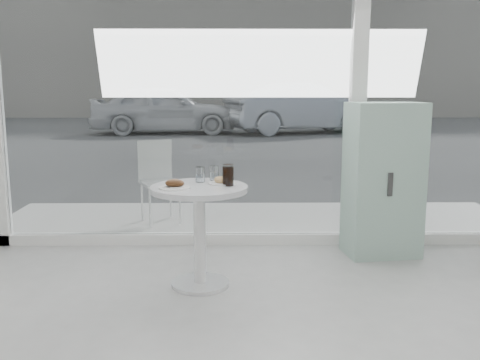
{
  "coord_description": "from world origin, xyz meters",
  "views": [
    {
      "loc": [
        -0.24,
        -1.97,
        1.49
      ],
      "look_at": [
        -0.2,
        1.7,
        0.85
      ],
      "focal_mm": 40.0,
      "sensor_mm": 36.0,
      "label": 1
    }
  ],
  "objects_px": {
    "mint_cabinet": "(383,180)",
    "water_tumbler_b": "(214,174)",
    "plate_donut": "(222,181)",
    "plate_fritter": "(175,185)",
    "water_tumbler_a": "(200,175)",
    "car_white": "(164,109)",
    "car_silver": "(302,108)",
    "main_table": "(199,215)",
    "cola_glass": "(228,175)",
    "patio_chair": "(158,176)"
  },
  "relations": [
    {
      "from": "main_table",
      "to": "water_tumbler_b",
      "type": "xyz_separation_m",
      "value": [
        0.1,
        0.24,
        0.27
      ]
    },
    {
      "from": "water_tumbler_a",
      "to": "car_silver",
      "type": "bearing_deg",
      "value": 79.63
    },
    {
      "from": "mint_cabinet",
      "to": "plate_donut",
      "type": "xyz_separation_m",
      "value": [
        -1.41,
        -0.68,
        0.11
      ]
    },
    {
      "from": "car_silver",
      "to": "plate_donut",
      "type": "relative_size",
      "value": 23.56
    },
    {
      "from": "car_white",
      "to": "water_tumbler_a",
      "type": "xyz_separation_m",
      "value": [
        1.98,
        -13.17,
        0.04
      ]
    },
    {
      "from": "water_tumbler_a",
      "to": "car_white",
      "type": "bearing_deg",
      "value": 98.53
    },
    {
      "from": "car_silver",
      "to": "mint_cabinet",
      "type": "bearing_deg",
      "value": 157.08
    },
    {
      "from": "main_table",
      "to": "car_white",
      "type": "distance_m",
      "value": 13.49
    },
    {
      "from": "water_tumbler_a",
      "to": "water_tumbler_b",
      "type": "height_order",
      "value": "water_tumbler_a"
    },
    {
      "from": "car_silver",
      "to": "plate_donut",
      "type": "bearing_deg",
      "value": 151.28
    },
    {
      "from": "mint_cabinet",
      "to": "plate_donut",
      "type": "relative_size",
      "value": 6.6
    },
    {
      "from": "car_silver",
      "to": "plate_fritter",
      "type": "xyz_separation_m",
      "value": [
        -2.58,
        -13.46,
        -0.0
      ]
    },
    {
      "from": "patio_chair",
      "to": "car_white",
      "type": "distance_m",
      "value": 11.64
    },
    {
      "from": "plate_fritter",
      "to": "water_tumbler_a",
      "type": "xyz_separation_m",
      "value": [
        0.16,
        0.26,
        0.03
      ]
    },
    {
      "from": "mint_cabinet",
      "to": "water_tumbler_b",
      "type": "relative_size",
      "value": 11.8
    },
    {
      "from": "plate_fritter",
      "to": "water_tumbler_b",
      "type": "distance_m",
      "value": 0.43
    },
    {
      "from": "patio_chair",
      "to": "car_white",
      "type": "height_order",
      "value": "car_white"
    },
    {
      "from": "car_white",
      "to": "car_silver",
      "type": "relative_size",
      "value": 0.95
    },
    {
      "from": "plate_fritter",
      "to": "main_table",
      "type": "bearing_deg",
      "value": 29.27
    },
    {
      "from": "plate_fritter",
      "to": "water_tumbler_b",
      "type": "relative_size",
      "value": 1.94
    },
    {
      "from": "main_table",
      "to": "patio_chair",
      "type": "height_order",
      "value": "patio_chair"
    },
    {
      "from": "car_white",
      "to": "cola_glass",
      "type": "height_order",
      "value": "car_white"
    },
    {
      "from": "car_silver",
      "to": "cola_glass",
      "type": "relative_size",
      "value": 30.61
    },
    {
      "from": "car_silver",
      "to": "cola_glass",
      "type": "xyz_separation_m",
      "value": [
        -2.2,
        -13.35,
        0.05
      ]
    },
    {
      "from": "water_tumbler_b",
      "to": "main_table",
      "type": "bearing_deg",
      "value": -112.87
    },
    {
      "from": "main_table",
      "to": "car_white",
      "type": "xyz_separation_m",
      "value": [
        -1.98,
        13.34,
        0.23
      ]
    },
    {
      "from": "mint_cabinet",
      "to": "cola_glass",
      "type": "xyz_separation_m",
      "value": [
        -1.36,
        -0.74,
        0.17
      ]
    },
    {
      "from": "patio_chair",
      "to": "cola_glass",
      "type": "height_order",
      "value": "cola_glass"
    },
    {
      "from": "water_tumbler_b",
      "to": "plate_donut",
      "type": "bearing_deg",
      "value": -67.69
    },
    {
      "from": "cola_glass",
      "to": "mint_cabinet",
      "type": "bearing_deg",
      "value": 28.66
    },
    {
      "from": "car_white",
      "to": "water_tumbler_a",
      "type": "height_order",
      "value": "car_white"
    },
    {
      "from": "water_tumbler_b",
      "to": "cola_glass",
      "type": "bearing_deg",
      "value": -63.74
    },
    {
      "from": "main_table",
      "to": "water_tumbler_a",
      "type": "height_order",
      "value": "water_tumbler_a"
    },
    {
      "from": "mint_cabinet",
      "to": "car_white",
      "type": "xyz_separation_m",
      "value": [
        -3.55,
        12.58,
        0.11
      ]
    },
    {
      "from": "patio_chair",
      "to": "plate_donut",
      "type": "distance_m",
      "value": 1.87
    },
    {
      "from": "mint_cabinet",
      "to": "patio_chair",
      "type": "height_order",
      "value": "mint_cabinet"
    },
    {
      "from": "water_tumbler_b",
      "to": "car_white",
      "type": "bearing_deg",
      "value": 99.03
    },
    {
      "from": "water_tumbler_b",
      "to": "cola_glass",
      "type": "relative_size",
      "value": 0.73
    },
    {
      "from": "plate_donut",
      "to": "cola_glass",
      "type": "distance_m",
      "value": 0.1
    },
    {
      "from": "mint_cabinet",
      "to": "plate_donut",
      "type": "height_order",
      "value": "mint_cabinet"
    },
    {
      "from": "patio_chair",
      "to": "plate_fritter",
      "type": "bearing_deg",
      "value": -102.58
    },
    {
      "from": "main_table",
      "to": "cola_glass",
      "type": "bearing_deg",
      "value": 5.19
    },
    {
      "from": "car_silver",
      "to": "water_tumbler_b",
      "type": "xyz_separation_m",
      "value": [
        -2.31,
        -13.12,
        0.02
      ]
    },
    {
      "from": "plate_donut",
      "to": "water_tumbler_b",
      "type": "bearing_deg",
      "value": 112.31
    },
    {
      "from": "car_white",
      "to": "car_silver",
      "type": "xyz_separation_m",
      "value": [
        4.39,
        0.03,
        0.01
      ]
    },
    {
      "from": "water_tumbler_a",
      "to": "main_table",
      "type": "bearing_deg",
      "value": -89.48
    },
    {
      "from": "car_silver",
      "to": "water_tumbler_a",
      "type": "relative_size",
      "value": 41.53
    },
    {
      "from": "patio_chair",
      "to": "plate_donut",
      "type": "bearing_deg",
      "value": -91.28
    },
    {
      "from": "main_table",
      "to": "water_tumbler_a",
      "type": "xyz_separation_m",
      "value": [
        -0.0,
        0.17,
        0.27
      ]
    },
    {
      "from": "car_silver",
      "to": "plate_donut",
      "type": "xyz_separation_m",
      "value": [
        -2.25,
        -13.28,
        -0.01
      ]
    }
  ]
}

